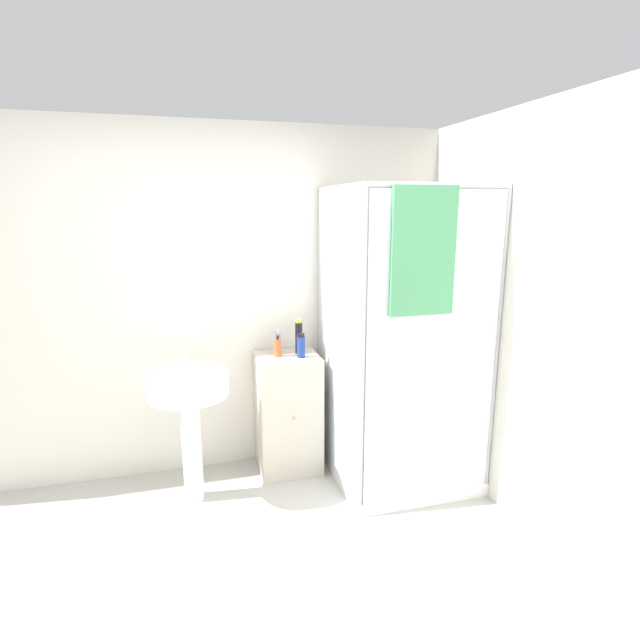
# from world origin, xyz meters

# --- Properties ---
(ground_plane) EXTENTS (12.00, 12.00, 0.00)m
(ground_plane) POSITION_xyz_m (0.00, 0.00, 0.00)
(ground_plane) COLOR #B2AFA8
(wall_back) EXTENTS (6.40, 0.06, 2.50)m
(wall_back) POSITION_xyz_m (0.00, 1.70, 1.25)
(wall_back) COLOR silver
(wall_back) RESTS_ON ground_plane
(wall_right) EXTENTS (0.06, 6.40, 2.50)m
(wall_right) POSITION_xyz_m (1.70, 0.00, 1.25)
(wall_right) COLOR silver
(wall_right) RESTS_ON ground_plane
(shower_enclosure) EXTENTS (0.95, 0.98, 2.07)m
(shower_enclosure) POSITION_xyz_m (1.13, 1.10, 0.57)
(shower_enclosure) COLOR white
(shower_enclosure) RESTS_ON ground_plane
(vanity_cabinet) EXTENTS (0.45, 0.42, 0.89)m
(vanity_cabinet) POSITION_xyz_m (0.44, 1.47, 0.44)
(vanity_cabinet) COLOR beige
(vanity_cabinet) RESTS_ON ground_plane
(sink) EXTENTS (0.51, 0.51, 1.02)m
(sink) POSITION_xyz_m (-0.26, 1.24, 0.71)
(sink) COLOR white
(sink) RESTS_ON ground_plane
(soap_dispenser) EXTENTS (0.05, 0.05, 0.16)m
(soap_dispenser) POSITION_xyz_m (0.37, 1.47, 0.95)
(soap_dispenser) COLOR #E5562D
(soap_dispenser) RESTS_ON vanity_cabinet
(shampoo_bottle_tall_black) EXTENTS (0.05, 0.05, 0.25)m
(shampoo_bottle_tall_black) POSITION_xyz_m (0.53, 1.50, 1.01)
(shampoo_bottle_tall_black) COLOR black
(shampoo_bottle_tall_black) RESTS_ON vanity_cabinet
(shampoo_bottle_blue) EXTENTS (0.06, 0.06, 0.17)m
(shampoo_bottle_blue) POSITION_xyz_m (0.53, 1.40, 0.97)
(shampoo_bottle_blue) COLOR navy
(shampoo_bottle_blue) RESTS_ON vanity_cabinet
(lotion_bottle_white) EXTENTS (0.04, 0.04, 0.18)m
(lotion_bottle_white) POSITION_xyz_m (0.39, 1.54, 0.96)
(lotion_bottle_white) COLOR #B299C6
(lotion_bottle_white) RESTS_ON vanity_cabinet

